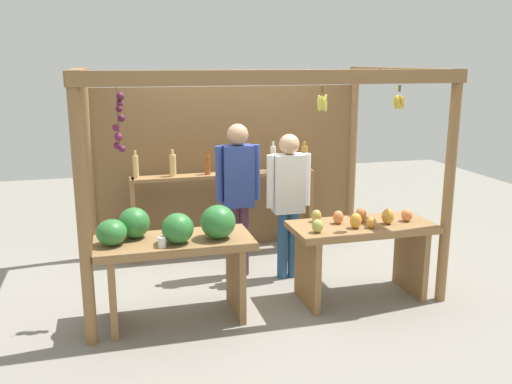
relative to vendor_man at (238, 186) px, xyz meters
The scene contains 7 objects.
ground_plane 1.01m from the vendor_man, 40.15° to the right, with size 12.00×12.00×0.00m, color gray.
market_stall 0.51m from the vendor_man, 74.05° to the left, with size 3.41×2.23×2.22m.
fruit_counter_left 1.25m from the vendor_man, 132.02° to the right, with size 1.39×0.64×1.06m.
fruit_counter_right 1.42m from the vendor_man, 41.39° to the right, with size 1.38×0.64×0.91m.
bottle_shelf_unit 0.73m from the vendor_man, 88.66° to the left, with size 2.19×0.22×1.36m.
vendor_man is the anchor object (origin of this frame).
vendor_woman 0.54m from the vendor_man, 21.58° to the right, with size 0.48×0.21×1.56m.
Camera 1 is at (-1.42, -5.46, 2.29)m, focal length 38.74 mm.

